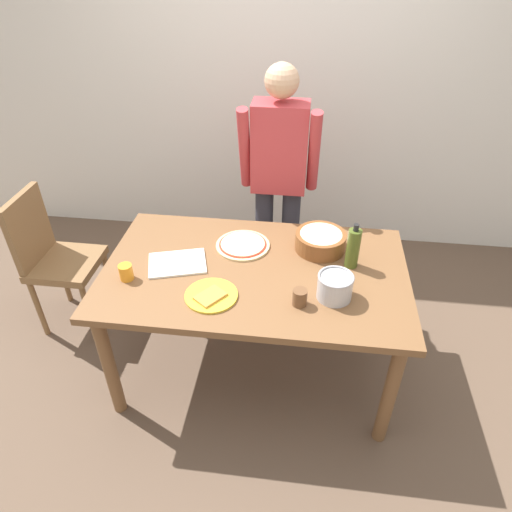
% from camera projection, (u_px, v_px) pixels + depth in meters
% --- Properties ---
extents(ground, '(8.00, 8.00, 0.00)m').
position_uv_depth(ground, '(255.00, 365.00, 2.86)').
color(ground, brown).
extents(wall_back, '(5.60, 0.10, 2.60)m').
position_uv_depth(wall_back, '(282.00, 80.00, 3.38)').
color(wall_back, silver).
rests_on(wall_back, ground).
extents(dining_table, '(1.60, 0.96, 0.76)m').
position_uv_depth(dining_table, '(255.00, 283.00, 2.46)').
color(dining_table, brown).
rests_on(dining_table, ground).
extents(person_cook, '(0.49, 0.25, 1.62)m').
position_uv_depth(person_cook, '(279.00, 175.00, 2.91)').
color(person_cook, '#2D2D38').
rests_on(person_cook, ground).
extents(chair_wooden_left, '(0.40, 0.40, 0.95)m').
position_uv_depth(chair_wooden_left, '(53.00, 255.00, 2.89)').
color(chair_wooden_left, brown).
rests_on(chair_wooden_left, ground).
extents(pizza_raw_on_board, '(0.30, 0.30, 0.02)m').
position_uv_depth(pizza_raw_on_board, '(243.00, 245.00, 2.58)').
color(pizza_raw_on_board, beige).
rests_on(pizza_raw_on_board, dining_table).
extents(plate_with_slice, '(0.26, 0.26, 0.02)m').
position_uv_depth(plate_with_slice, '(211.00, 296.00, 2.23)').
color(plate_with_slice, gold).
rests_on(plate_with_slice, dining_table).
extents(popcorn_bowl, '(0.28, 0.28, 0.11)m').
position_uv_depth(popcorn_bowl, '(321.00, 239.00, 2.53)').
color(popcorn_bowl, brown).
rests_on(popcorn_bowl, dining_table).
extents(olive_oil_bottle, '(0.07, 0.07, 0.26)m').
position_uv_depth(olive_oil_bottle, '(353.00, 248.00, 2.37)').
color(olive_oil_bottle, '#47561E').
rests_on(olive_oil_bottle, dining_table).
extents(steel_pot, '(0.17, 0.17, 0.13)m').
position_uv_depth(steel_pot, '(335.00, 286.00, 2.19)').
color(steel_pot, '#B7B7BC').
rests_on(steel_pot, dining_table).
extents(cup_orange, '(0.07, 0.07, 0.08)m').
position_uv_depth(cup_orange, '(126.00, 272.00, 2.32)').
color(cup_orange, orange).
rests_on(cup_orange, dining_table).
extents(cup_small_brown, '(0.07, 0.07, 0.08)m').
position_uv_depth(cup_small_brown, '(300.00, 297.00, 2.16)').
color(cup_small_brown, brown).
rests_on(cup_small_brown, dining_table).
extents(cutting_board_white, '(0.35, 0.30, 0.01)m').
position_uv_depth(cutting_board_white, '(177.00, 263.00, 2.44)').
color(cutting_board_white, white).
rests_on(cutting_board_white, dining_table).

